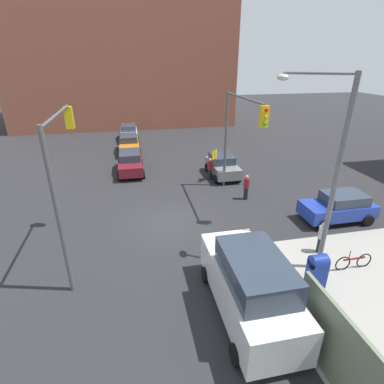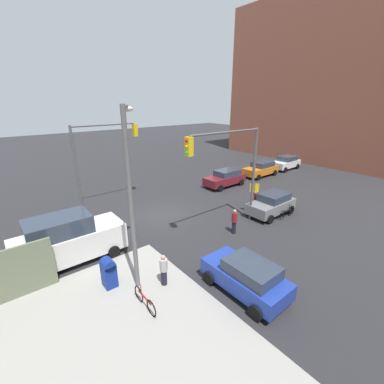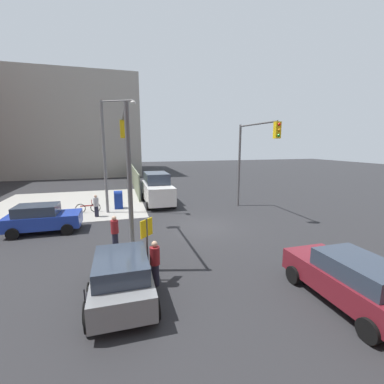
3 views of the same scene
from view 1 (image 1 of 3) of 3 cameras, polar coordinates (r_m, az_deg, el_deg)
ground_plane at (r=16.84m, az=-4.16°, el=-5.75°), size 120.00×120.00×0.00m
building_brick_west at (r=46.56m, az=-13.29°, el=26.18°), size 16.00×28.00×21.03m
traffic_signal_nw_corner at (r=18.23m, az=8.86°, el=12.10°), size 5.96×0.36×6.50m
traffic_signal_se_corner at (r=12.88m, az=-23.51°, el=5.17°), size 5.28×0.36×6.50m
street_lamp_corner at (r=12.49m, az=24.54°, el=4.84°), size 1.56×2.37×8.00m
warning_sign_two_way at (r=21.79m, az=4.30°, el=6.06°), size 0.48×0.48×2.40m
mailbox_blue at (r=13.13m, az=22.74°, el=-13.44°), size 0.56×0.64×1.43m
sedan_white at (r=34.69m, az=-11.94°, el=11.07°), size 4.05×2.02×1.62m
coupe_gray at (r=23.20m, az=5.80°, el=5.06°), size 3.90×2.02×1.62m
coupe_orange at (r=29.86m, az=-11.87°, el=9.00°), size 4.39×2.02×1.62m
sedan_maroon at (r=24.33m, az=-11.68°, el=5.59°), size 4.35×2.02×1.62m
sedan_blue at (r=18.50m, az=26.15°, el=-2.54°), size 2.02×3.91×1.62m
van_white_delivery at (r=10.90m, az=10.90°, el=-16.93°), size 5.40×2.32×2.62m
pedestrian_crossing at (r=15.22m, az=23.46°, el=-7.89°), size 0.36×0.36×1.57m
pedestrian_waiting at (r=19.43m, az=10.29°, el=0.96°), size 0.36×0.36×1.65m
pedestrian_walking_north at (r=22.35m, az=3.42°, el=4.47°), size 0.36×0.36×1.68m
bicycle_leaning_on_fence at (r=14.96m, az=28.39°, el=-11.62°), size 0.05×1.75×0.97m
bicycle_at_crosswalk at (r=24.06m, az=7.86°, el=4.40°), size 1.75×0.05×0.97m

